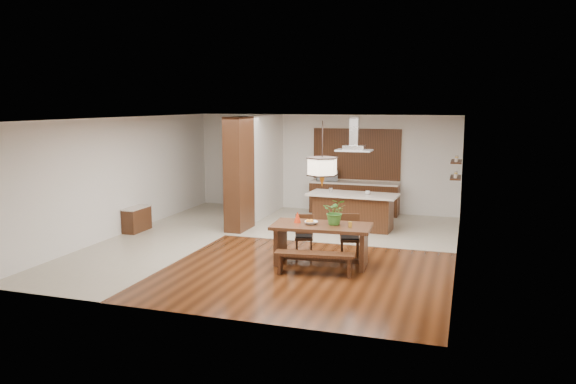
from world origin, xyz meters
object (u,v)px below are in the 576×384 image
(range_hood, at_px, (354,134))
(dining_table, at_px, (322,235))
(pendant_lantern, at_px, (322,154))
(island_cup, at_px, (368,193))
(hallway_console, at_px, (137,219))
(dining_chair_right, at_px, (350,237))
(dining_bench, at_px, (314,264))
(microwave, at_px, (327,175))
(kitchen_island, at_px, (353,211))
(dining_chair_left, at_px, (304,235))
(fruit_bowl, at_px, (311,223))
(foliage_plant, at_px, (335,212))

(range_hood, bearing_deg, dining_table, -89.49)
(pendant_lantern, xyz_separation_m, island_cup, (0.36, 3.27, -1.25))
(hallway_console, relative_size, pendant_lantern, 0.67)
(island_cup, bearing_deg, dining_chair_right, -87.92)
(hallway_console, xyz_separation_m, dining_bench, (5.26, -2.13, -0.10))
(microwave, bearing_deg, island_cup, -74.36)
(pendant_lantern, bearing_deg, kitchen_island, 90.51)
(hallway_console, relative_size, dining_table, 0.43)
(dining_chair_left, bearing_deg, dining_bench, -80.61)
(dining_bench, distance_m, range_hood, 4.66)
(dining_table, xyz_separation_m, pendant_lantern, (0.00, 0.00, 1.64))
(dining_chair_right, height_order, fruit_bowl, dining_chair_right)
(pendant_lantern, relative_size, microwave, 2.18)
(dining_table, relative_size, range_hood, 2.26)
(pendant_lantern, relative_size, fruit_bowl, 4.94)
(hallway_console, bearing_deg, dining_chair_left, -10.28)
(pendant_lantern, height_order, island_cup, pendant_lantern)
(dining_table, bearing_deg, dining_chair_left, 133.18)
(dining_chair_right, bearing_deg, dining_chair_left, 169.74)
(hallway_console, distance_m, pendant_lantern, 5.74)
(dining_chair_left, xyz_separation_m, island_cup, (0.89, 2.70, 0.56))
(hallway_console, xyz_separation_m, pendant_lantern, (5.21, -1.42, 1.93))
(dining_table, bearing_deg, island_cup, 83.79)
(hallway_console, height_order, foliage_plant, foliage_plant)
(dining_bench, distance_m, pendant_lantern, 2.15)
(hallway_console, relative_size, foliage_plant, 1.66)
(island_cup, height_order, microwave, microwave)
(dining_bench, height_order, microwave, microwave)
(range_hood, relative_size, island_cup, 7.24)
(dining_bench, height_order, dining_chair_right, dining_chair_right)
(dining_bench, height_order, dining_chair_left, dining_chair_left)
(dining_chair_left, bearing_deg, fruit_bowl, -76.86)
(dining_table, relative_size, dining_chair_right, 2.22)
(fruit_bowl, bearing_deg, dining_table, 8.84)
(dining_table, distance_m, dining_chair_right, 0.79)
(foliage_plant, relative_size, microwave, 0.88)
(foliage_plant, bearing_deg, pendant_lantern, -162.43)
(pendant_lantern, bearing_deg, fruit_bowl, -171.16)
(hallway_console, xyz_separation_m, kitchen_island, (5.18, 1.95, 0.17))
(dining_chair_left, distance_m, kitchen_island, 2.84)
(dining_table, relative_size, dining_bench, 1.34)
(dining_table, distance_m, kitchen_island, 3.37)
(island_cup, distance_m, microwave, 2.65)
(foliage_plant, bearing_deg, fruit_bowl, -166.26)
(hallway_console, relative_size, range_hood, 0.98)
(dining_chair_left, bearing_deg, dining_table, -61.88)
(dining_bench, xyz_separation_m, microwave, (-1.29, 6.09, 0.90))
(dining_chair_right, distance_m, range_hood, 3.42)
(hallway_console, xyz_separation_m, range_hood, (5.18, 1.95, 2.15))
(dining_chair_left, distance_m, foliage_plant, 1.14)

